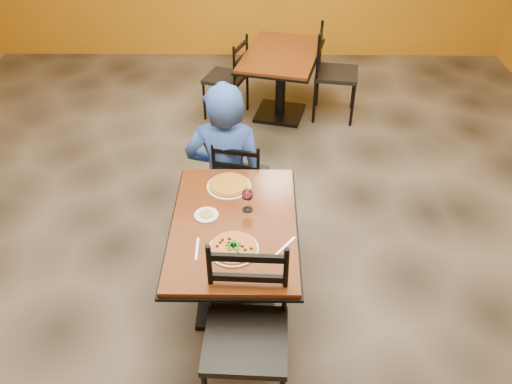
{
  "coord_description": "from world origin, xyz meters",
  "views": [
    {
      "loc": [
        0.17,
        -3.01,
        2.94
      ],
      "look_at": [
        0.14,
        -0.3,
        0.85
      ],
      "focal_mm": 36.3,
      "sensor_mm": 36.0,
      "label": 1
    }
  ],
  "objects_px": {
    "table_second": "(281,70)",
    "pizza_main": "(233,247)",
    "chair_main_far": "(241,178)",
    "wine_glass": "(248,199)",
    "table_main": "(235,245)",
    "diner": "(225,158)",
    "side_plate": "(206,215)",
    "chair_main_near": "(246,341)",
    "pizza_far": "(229,185)",
    "chair_second_right": "(337,74)",
    "plate_main": "(234,249)",
    "chair_second_left": "(225,78)",
    "plate_far": "(229,186)"
  },
  "relations": [
    {
      "from": "chair_second_right",
      "to": "wine_glass",
      "type": "distance_m",
      "value": 2.81
    },
    {
      "from": "pizza_main",
      "to": "plate_main",
      "type": "bearing_deg",
      "value": 0.0
    },
    {
      "from": "table_second",
      "to": "chair_second_right",
      "type": "distance_m",
      "value": 0.61
    },
    {
      "from": "table_main",
      "to": "table_second",
      "type": "height_order",
      "value": "same"
    },
    {
      "from": "plate_main",
      "to": "wine_glass",
      "type": "distance_m",
      "value": 0.4
    },
    {
      "from": "diner",
      "to": "chair_second_left",
      "type": "bearing_deg",
      "value": -84.01
    },
    {
      "from": "plate_main",
      "to": "pizza_far",
      "type": "xyz_separation_m",
      "value": [
        -0.06,
        0.63,
        0.02
      ]
    },
    {
      "from": "side_plate",
      "to": "chair_second_left",
      "type": "bearing_deg",
      "value": 90.9
    },
    {
      "from": "table_main",
      "to": "chair_second_left",
      "type": "height_order",
      "value": "chair_second_left"
    },
    {
      "from": "chair_main_near",
      "to": "chair_second_left",
      "type": "xyz_separation_m",
      "value": [
        -0.32,
        3.5,
        -0.06
      ]
    },
    {
      "from": "table_second",
      "to": "pizza_main",
      "type": "height_order",
      "value": "pizza_main"
    },
    {
      "from": "table_main",
      "to": "chair_main_far",
      "type": "distance_m",
      "value": 0.93
    },
    {
      "from": "plate_main",
      "to": "plate_far",
      "type": "xyz_separation_m",
      "value": [
        -0.06,
        0.63,
        0.0
      ]
    },
    {
      "from": "plate_main",
      "to": "diner",
      "type": "bearing_deg",
      "value": 96.07
    },
    {
      "from": "chair_main_near",
      "to": "pizza_far",
      "type": "height_order",
      "value": "chair_main_near"
    },
    {
      "from": "wine_glass",
      "to": "pizza_main",
      "type": "bearing_deg",
      "value": -101.33
    },
    {
      "from": "table_second",
      "to": "diner",
      "type": "xyz_separation_m",
      "value": [
        -0.5,
        -1.89,
        0.1
      ]
    },
    {
      "from": "table_main",
      "to": "table_second",
      "type": "bearing_deg",
      "value": 82.11
    },
    {
      "from": "plate_main",
      "to": "pizza_main",
      "type": "xyz_separation_m",
      "value": [
        0.0,
        0.0,
        0.02
      ]
    },
    {
      "from": "table_main",
      "to": "table_second",
      "type": "relative_size",
      "value": 0.94
    },
    {
      "from": "chair_main_near",
      "to": "chair_second_left",
      "type": "bearing_deg",
      "value": 97.54
    },
    {
      "from": "chair_main_far",
      "to": "chair_second_right",
      "type": "bearing_deg",
      "value": -106.93
    },
    {
      "from": "plate_main",
      "to": "pizza_main",
      "type": "distance_m",
      "value": 0.02
    },
    {
      "from": "table_second",
      "to": "pizza_far",
      "type": "relative_size",
      "value": 4.67
    },
    {
      "from": "diner",
      "to": "side_plate",
      "type": "relative_size",
      "value": 8.2
    },
    {
      "from": "chair_main_far",
      "to": "wine_glass",
      "type": "height_order",
      "value": "wine_glass"
    },
    {
      "from": "table_second",
      "to": "pizza_far",
      "type": "bearing_deg",
      "value": -100.39
    },
    {
      "from": "table_main",
      "to": "chair_main_near",
      "type": "relative_size",
      "value": 1.19
    },
    {
      "from": "table_second",
      "to": "side_plate",
      "type": "distance_m",
      "value": 2.76
    },
    {
      "from": "chair_main_near",
      "to": "diner",
      "type": "bearing_deg",
      "value": 99.54
    },
    {
      "from": "pizza_main",
      "to": "wine_glass",
      "type": "distance_m",
      "value": 0.4
    },
    {
      "from": "table_second",
      "to": "pizza_main",
      "type": "distance_m",
      "value": 3.05
    },
    {
      "from": "chair_second_left",
      "to": "chair_second_right",
      "type": "bearing_deg",
      "value": 109.84
    },
    {
      "from": "table_main",
      "to": "plate_far",
      "type": "bearing_deg",
      "value": 97.86
    },
    {
      "from": "chair_second_right",
      "to": "chair_main_near",
      "type": "bearing_deg",
      "value": 174.83
    },
    {
      "from": "pizza_far",
      "to": "diner",
      "type": "bearing_deg",
      "value": 96.71
    },
    {
      "from": "plate_far",
      "to": "side_plate",
      "type": "xyz_separation_m",
      "value": [
        -0.13,
        -0.31,
        0.0
      ]
    },
    {
      "from": "chair_main_far",
      "to": "table_main",
      "type": "bearing_deg",
      "value": 100.49
    },
    {
      "from": "chair_main_near",
      "to": "side_plate",
      "type": "relative_size",
      "value": 6.46
    },
    {
      "from": "plate_far",
      "to": "wine_glass",
      "type": "height_order",
      "value": "wine_glass"
    },
    {
      "from": "pizza_main",
      "to": "chair_main_far",
      "type": "bearing_deg",
      "value": 89.89
    },
    {
      "from": "chair_main_near",
      "to": "table_second",
      "type": "bearing_deg",
      "value": 87.58
    },
    {
      "from": "diner",
      "to": "side_plate",
      "type": "xyz_separation_m",
      "value": [
        -0.07,
        -0.81,
        0.1
      ]
    },
    {
      "from": "chair_main_far",
      "to": "plate_main",
      "type": "distance_m",
      "value": 1.22
    },
    {
      "from": "chair_main_far",
      "to": "pizza_far",
      "type": "xyz_separation_m",
      "value": [
        -0.06,
        -0.54,
        0.34
      ]
    },
    {
      "from": "chair_second_right",
      "to": "chair_main_far",
      "type": "bearing_deg",
      "value": 161.19
    },
    {
      "from": "chair_main_far",
      "to": "pizza_far",
      "type": "distance_m",
      "value": 0.64
    },
    {
      "from": "table_main",
      "to": "plate_main",
      "type": "height_order",
      "value": "plate_main"
    },
    {
      "from": "chair_second_right",
      "to": "plate_main",
      "type": "bearing_deg",
      "value": 171.16
    },
    {
      "from": "diner",
      "to": "plate_main",
      "type": "bearing_deg",
      "value": 98.58
    }
  ]
}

